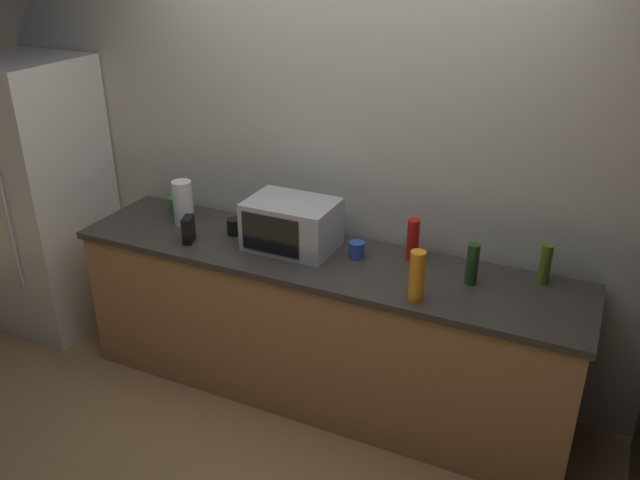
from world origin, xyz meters
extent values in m
plane|color=#A87F51|center=(0.00, 0.00, 0.00)|extent=(8.00, 8.00, 0.00)
cube|color=beige|center=(0.00, 0.81, 1.35)|extent=(6.40, 0.10, 2.70)
cube|color=#B27F4C|center=(0.00, 0.40, 0.43)|extent=(2.80, 0.60, 0.86)
cube|color=#38332D|center=(0.00, 0.40, 0.88)|extent=(2.84, 0.64, 0.04)
cube|color=white|center=(-2.05, 0.40, 0.90)|extent=(0.72, 0.70, 1.80)
cylinder|color=silver|center=(-1.91, 0.03, 1.00)|extent=(0.02, 0.02, 1.10)
cube|color=#B7BABF|center=(-0.19, 0.45, 1.04)|extent=(0.48, 0.34, 0.27)
cube|color=black|center=(-0.23, 0.28, 1.04)|extent=(0.34, 0.01, 0.21)
cylinder|color=white|center=(-0.92, 0.45, 1.04)|extent=(0.12, 0.12, 0.27)
cube|color=black|center=(-0.75, 0.26, 0.98)|extent=(0.09, 0.12, 0.15)
cylinder|color=#1E3F19|center=(0.80, 0.46, 1.01)|extent=(0.06, 0.06, 0.21)
cylinder|color=#4C6B19|center=(1.13, 0.61, 1.00)|extent=(0.06, 0.06, 0.21)
cylinder|color=orange|center=(0.60, 0.18, 1.03)|extent=(0.07, 0.07, 0.26)
cylinder|color=red|center=(0.46, 0.58, 1.01)|extent=(0.07, 0.07, 0.23)
cylinder|color=#2D4CB2|center=(0.18, 0.48, 0.95)|extent=(0.08, 0.08, 0.09)
cylinder|color=black|center=(-0.57, 0.45, 0.95)|extent=(0.08, 0.08, 0.09)
cylinder|color=#2D8C47|center=(-1.07, 0.58, 0.95)|extent=(0.09, 0.09, 0.10)
camera|label=1|loc=(1.33, -2.44, 2.49)|focal=36.61mm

